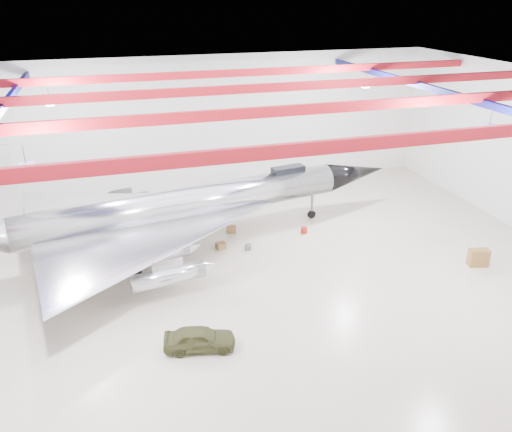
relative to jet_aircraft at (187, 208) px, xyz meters
name	(u,v)px	position (x,y,z in m)	size (l,w,h in m)	color
floor	(249,275)	(2.71, -4.99, -2.66)	(40.00, 40.00, 0.00)	#B9A993
wall_back	(197,125)	(2.71, 10.01, 2.84)	(40.00, 40.00, 0.00)	silver
ceiling	(247,88)	(2.71, -4.99, 8.34)	(40.00, 40.00, 0.00)	#0A0F38
ceiling_structure	(248,101)	(2.71, -4.99, 7.66)	(39.50, 29.50, 1.08)	maroon
jet_aircraft	(187,208)	(0.00, 0.00, 0.00)	(29.63, 19.44, 8.11)	silver
jeep	(199,339)	(-1.38, -10.78, -2.09)	(1.35, 3.36, 1.14)	#3D3E1F
desk	(478,258)	(16.53, -8.00, -2.11)	(1.19, 0.60, 1.09)	brown
toolbox_red	(190,212)	(0.94, 4.86, -2.50)	(0.45, 0.36, 0.32)	maroon
engine_drum	(248,247)	(3.56, -1.92, -2.47)	(0.42, 0.42, 0.38)	#59595B
parts_bin	(231,229)	(3.13, 0.91, -2.43)	(0.65, 0.52, 0.45)	olive
crate_small	(149,237)	(-2.48, 1.65, -2.54)	(0.34, 0.27, 0.24)	#59595B
tool_chest	(304,230)	(8.00, -0.66, -2.45)	(0.45, 0.45, 0.41)	maroon
oil_barrel	(221,246)	(1.89, -1.25, -2.44)	(0.61, 0.49, 0.43)	olive
spares_box	(252,208)	(5.64, 4.17, -2.46)	(0.44, 0.44, 0.40)	#59595B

